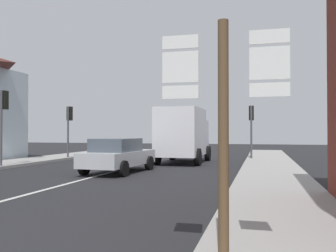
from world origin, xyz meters
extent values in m
plane|color=#232326|center=(0.00, 10.00, 0.00)|extent=(80.00, 80.00, 0.00)
cube|color=#9E9B96|center=(6.74, 8.00, 0.07)|extent=(2.63, 44.00, 0.14)
cube|color=silver|center=(0.00, 6.00, 0.01)|extent=(0.16, 12.00, 0.01)
cube|color=#B7BABF|center=(0.35, 10.79, 0.62)|extent=(2.07, 4.32, 0.60)
cube|color=#47515B|center=(0.33, 10.54, 1.19)|extent=(1.71, 2.22, 0.55)
cylinder|color=black|center=(-0.42, 12.20, 0.32)|extent=(0.27, 0.66, 0.64)
cylinder|color=black|center=(1.33, 12.07, 0.32)|extent=(0.27, 0.66, 0.64)
cylinder|color=black|center=(-0.63, 9.51, 0.32)|extent=(0.27, 0.66, 0.64)
cylinder|color=black|center=(1.11, 9.37, 0.32)|extent=(0.27, 0.66, 0.64)
cube|color=silver|center=(2.04, 15.68, 1.75)|extent=(2.24, 3.72, 2.60)
cube|color=silver|center=(2.06, 18.18, 1.45)|extent=(2.10, 1.32, 2.00)
cube|color=#47515B|center=(2.06, 18.23, 2.25)|extent=(1.76, 0.12, 0.70)
cylinder|color=black|center=(0.96, 18.14, 0.45)|extent=(0.29, 0.90, 0.90)
cylinder|color=black|center=(3.16, 18.12, 0.45)|extent=(0.29, 0.90, 0.90)
cylinder|color=black|center=(0.93, 14.74, 0.45)|extent=(0.29, 0.90, 0.90)
cylinder|color=black|center=(3.13, 14.72, 0.45)|extent=(0.29, 0.90, 0.90)
cylinder|color=brown|center=(5.84, 0.83, 1.60)|extent=(0.14, 0.14, 3.20)
cube|color=white|center=(5.26, 0.88, 2.96)|extent=(0.50, 0.03, 0.18)
cube|color=black|center=(5.26, 0.90, 2.96)|extent=(0.43, 0.01, 0.13)
cube|color=white|center=(5.26, 0.88, 2.62)|extent=(0.50, 0.03, 0.42)
cube|color=black|center=(5.26, 0.90, 2.62)|extent=(0.43, 0.01, 0.32)
cube|color=white|center=(5.26, 0.88, 2.28)|extent=(0.50, 0.03, 0.18)
cube|color=black|center=(5.26, 0.90, 2.28)|extent=(0.43, 0.01, 0.13)
cube|color=white|center=(6.42, 0.88, 2.96)|extent=(0.50, 0.03, 0.18)
cube|color=black|center=(6.42, 0.90, 2.96)|extent=(0.43, 0.01, 0.13)
cube|color=white|center=(6.42, 0.88, 2.62)|extent=(0.50, 0.03, 0.42)
cube|color=black|center=(6.42, 0.90, 2.62)|extent=(0.43, 0.01, 0.32)
cube|color=white|center=(6.42, 0.88, 2.28)|extent=(0.50, 0.03, 0.18)
cube|color=black|center=(6.42, 0.90, 2.28)|extent=(0.43, 0.01, 0.13)
cylinder|color=#47474C|center=(-5.73, 17.14, 1.70)|extent=(0.12, 0.12, 3.40)
cube|color=black|center=(-5.73, 17.34, 2.95)|extent=(0.30, 0.28, 0.90)
sphere|color=red|center=(-5.73, 17.48, 3.22)|extent=(0.18, 0.18, 0.18)
sphere|color=#3C2303|center=(-5.73, 17.48, 2.94)|extent=(0.18, 0.18, 0.18)
sphere|color=black|center=(-5.73, 17.48, 2.66)|extent=(0.18, 0.18, 0.18)
cylinder|color=#47474C|center=(5.73, 18.96, 1.69)|extent=(0.12, 0.12, 3.37)
cube|color=black|center=(5.73, 19.16, 2.92)|extent=(0.30, 0.28, 0.90)
sphere|color=red|center=(5.73, 19.30, 3.19)|extent=(0.18, 0.18, 0.18)
sphere|color=#3C2303|center=(5.73, 19.30, 2.91)|extent=(0.18, 0.18, 0.18)
sphere|color=black|center=(5.73, 19.30, 2.63)|extent=(0.18, 0.18, 0.18)
cylinder|color=#47474C|center=(-5.73, 10.93, 1.87)|extent=(0.12, 0.12, 3.75)
cube|color=black|center=(-5.73, 11.13, 3.30)|extent=(0.30, 0.28, 0.90)
sphere|color=red|center=(-5.73, 11.27, 3.57)|extent=(0.18, 0.18, 0.18)
sphere|color=#3C2303|center=(-5.73, 11.27, 3.29)|extent=(0.18, 0.18, 0.18)
sphere|color=black|center=(-5.73, 11.27, 3.01)|extent=(0.18, 0.18, 0.18)
camera|label=1|loc=(6.32, -3.91, 1.74)|focal=38.93mm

